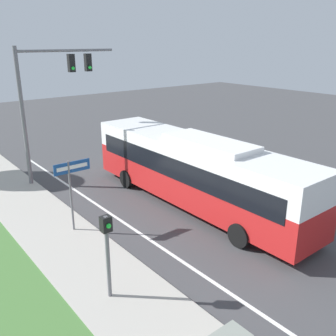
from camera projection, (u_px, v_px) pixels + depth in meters
The scene contains 7 objects.
ground_plane at pixel (253, 231), 14.76m from camera, with size 80.00×80.00×0.00m, color #424244.
sidewalk at pixel (118, 292), 11.06m from camera, with size 2.80×80.00×0.12m.
lane_divider_near at pixel (184, 263), 12.62m from camera, with size 0.14×30.00×0.01m.
bus at pixel (194, 168), 16.50m from camera, with size 2.61×12.05×3.25m.
signal_gantry at pixel (50, 88), 18.74m from camera, with size 5.25×0.41×6.89m.
pedestrian_signal at pixel (107, 243), 10.27m from camera, with size 0.28×0.34×2.64m.
street_sign at pixel (72, 182), 14.03m from camera, with size 1.43×0.08×2.92m.
Camera 1 is at (-10.86, -8.17, 7.10)m, focal length 40.00 mm.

